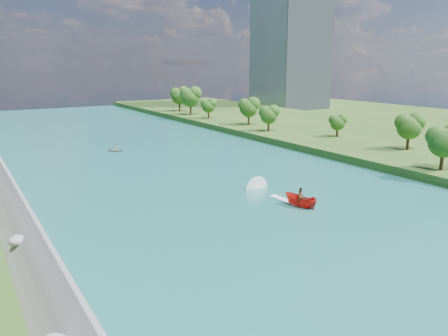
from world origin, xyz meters
TOP-DOWN VIEW (x-y plane):
  - ground at (0.00, 0.00)m, footprint 260.00×260.00m
  - river_water at (0.00, 20.00)m, footprint 55.00×240.00m
  - berm_east at (49.50, 20.00)m, footprint 44.00×240.00m
  - office_tower at (82.50, 95.00)m, footprint 22.00×22.00m
  - trees_east at (36.49, 16.48)m, footprint 20.03×139.28m
  - motorboat at (5.04, 1.88)m, footprint 3.60×19.11m
  - raft at (-2.95, 45.52)m, footprint 3.72×3.96m

SIDE VIEW (x-z plane):
  - ground at x=0.00m, z-range 0.00..0.00m
  - river_water at x=0.00m, z-range 0.00..0.10m
  - raft at x=-2.95m, z-range -0.27..1.20m
  - berm_east at x=49.50m, z-range 0.00..1.50m
  - motorboat at x=5.04m, z-range -0.27..1.97m
  - trees_east at x=36.49m, z-range 0.56..12.05m
  - office_tower at x=82.50m, z-range 0.00..60.00m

